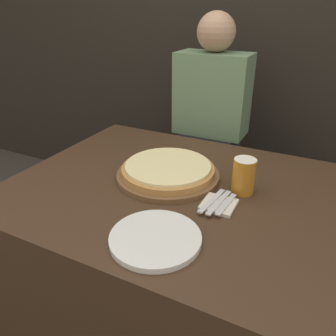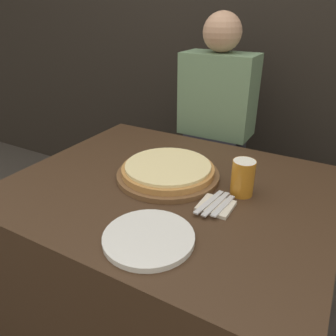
{
  "view_description": "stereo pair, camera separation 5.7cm",
  "coord_description": "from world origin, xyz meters",
  "px_view_note": "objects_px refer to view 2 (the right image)",
  "views": [
    {
      "loc": [
        0.48,
        -0.97,
        1.33
      ],
      "look_at": [
        -0.03,
        0.05,
        0.76
      ],
      "focal_mm": 35.0,
      "sensor_mm": 36.0,
      "label": 1
    },
    {
      "loc": [
        0.53,
        -0.95,
        1.33
      ],
      "look_at": [
        -0.03,
        0.05,
        0.76
      ],
      "focal_mm": 35.0,
      "sensor_mm": 36.0,
      "label": 2
    }
  ],
  "objects_px": {
    "pizza_on_board": "(168,171)",
    "dinner_plate": "(149,238)",
    "spoon": "(223,206)",
    "fork": "(209,202)",
    "diner_person": "(215,142)",
    "beer_glass": "(243,176)",
    "dinner_knife": "(216,204)"
  },
  "relations": [
    {
      "from": "dinner_plate",
      "to": "dinner_knife",
      "type": "distance_m",
      "value": 0.28
    },
    {
      "from": "beer_glass",
      "to": "spoon",
      "type": "bearing_deg",
      "value": -98.97
    },
    {
      "from": "diner_person",
      "to": "pizza_on_board",
      "type": "bearing_deg",
      "value": -85.88
    },
    {
      "from": "pizza_on_board",
      "to": "dinner_knife",
      "type": "height_order",
      "value": "pizza_on_board"
    },
    {
      "from": "beer_glass",
      "to": "dinner_plate",
      "type": "height_order",
      "value": "beer_glass"
    },
    {
      "from": "spoon",
      "to": "dinner_plate",
      "type": "bearing_deg",
      "value": -116.95
    },
    {
      "from": "beer_glass",
      "to": "pizza_on_board",
      "type": "bearing_deg",
      "value": -176.42
    },
    {
      "from": "pizza_on_board",
      "to": "dinner_plate",
      "type": "height_order",
      "value": "pizza_on_board"
    },
    {
      "from": "diner_person",
      "to": "dinner_plate",
      "type": "bearing_deg",
      "value": -79.21
    },
    {
      "from": "fork",
      "to": "diner_person",
      "type": "height_order",
      "value": "diner_person"
    },
    {
      "from": "dinner_knife",
      "to": "beer_glass",
      "type": "bearing_deg",
      "value": 70.61
    },
    {
      "from": "fork",
      "to": "diner_person",
      "type": "bearing_deg",
      "value": 110.25
    },
    {
      "from": "pizza_on_board",
      "to": "dinner_plate",
      "type": "xyz_separation_m",
      "value": [
        0.14,
        -0.37,
        -0.02
      ]
    },
    {
      "from": "dinner_plate",
      "to": "dinner_knife",
      "type": "height_order",
      "value": "dinner_plate"
    },
    {
      "from": "pizza_on_board",
      "to": "beer_glass",
      "type": "bearing_deg",
      "value": 3.58
    },
    {
      "from": "spoon",
      "to": "fork",
      "type": "bearing_deg",
      "value": 180.0
    },
    {
      "from": "dinner_knife",
      "to": "diner_person",
      "type": "height_order",
      "value": "diner_person"
    },
    {
      "from": "beer_glass",
      "to": "fork",
      "type": "bearing_deg",
      "value": -118.63
    },
    {
      "from": "dinner_plate",
      "to": "spoon",
      "type": "xyz_separation_m",
      "value": [
        0.13,
        0.26,
        0.01
      ]
    },
    {
      "from": "fork",
      "to": "diner_person",
      "type": "relative_size",
      "value": 0.13
    },
    {
      "from": "dinner_knife",
      "to": "fork",
      "type": "bearing_deg",
      "value": -180.0
    },
    {
      "from": "dinner_knife",
      "to": "diner_person",
      "type": "xyz_separation_m",
      "value": [
        -0.29,
        0.72,
        -0.09
      ]
    },
    {
      "from": "diner_person",
      "to": "dinner_knife",
      "type": "bearing_deg",
      "value": -68.03
    },
    {
      "from": "dinner_plate",
      "to": "spoon",
      "type": "relative_size",
      "value": 1.8
    },
    {
      "from": "beer_glass",
      "to": "dinner_plate",
      "type": "xyz_separation_m",
      "value": [
        -0.15,
        -0.38,
        -0.06
      ]
    },
    {
      "from": "dinner_plate",
      "to": "diner_person",
      "type": "height_order",
      "value": "diner_person"
    },
    {
      "from": "pizza_on_board",
      "to": "fork",
      "type": "xyz_separation_m",
      "value": [
        0.22,
        -0.11,
        -0.01
      ]
    },
    {
      "from": "pizza_on_board",
      "to": "dinner_knife",
      "type": "relative_size",
      "value": 2.31
    },
    {
      "from": "spoon",
      "to": "diner_person",
      "type": "distance_m",
      "value": 0.79
    },
    {
      "from": "beer_glass",
      "to": "dinner_plate",
      "type": "bearing_deg",
      "value": -111.35
    },
    {
      "from": "pizza_on_board",
      "to": "dinner_plate",
      "type": "relative_size",
      "value": 1.51
    },
    {
      "from": "pizza_on_board",
      "to": "diner_person",
      "type": "xyz_separation_m",
      "value": [
        -0.04,
        0.61,
        -0.1
      ]
    }
  ]
}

